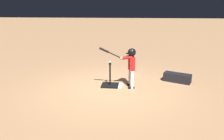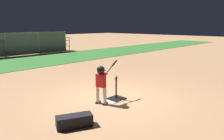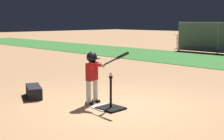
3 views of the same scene
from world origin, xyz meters
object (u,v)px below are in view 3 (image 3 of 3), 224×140
object	(u,v)px
batter_child	(93,71)
bleachers_far_left	(204,42)
equipment_bag	(34,91)
batting_tee	(111,105)
baseball	(111,74)

from	to	relation	value
batter_child	bleachers_far_left	distance (m)	15.22
bleachers_far_left	equipment_bag	bearing A→B (deg)	-75.97
batting_tee	batter_child	bearing A→B (deg)	176.51
baseball	equipment_bag	distance (m)	2.27
bleachers_far_left	equipment_bag	size ratio (longest dim) A/B	4.32
batter_child	baseball	xyz separation A→B (m)	(0.60, -0.04, 0.00)
batting_tee	bleachers_far_left	distance (m)	15.47
batting_tee	batter_child	world-z (taller)	batter_child
baseball	equipment_bag	bearing A→B (deg)	-163.78
batting_tee	baseball	xyz separation A→B (m)	(0.00, 0.00, 0.68)
equipment_bag	bleachers_far_left	bearing A→B (deg)	128.57
batter_child	bleachers_far_left	world-z (taller)	batter_child
batting_tee	bleachers_far_left	bearing A→B (deg)	112.14
baseball	equipment_bag	size ratio (longest dim) A/B	0.09
batting_tee	equipment_bag	bearing A→B (deg)	-163.78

